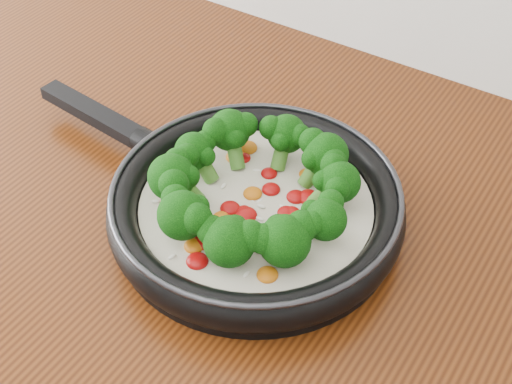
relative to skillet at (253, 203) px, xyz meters
The scene contains 1 object.
skillet is the anchor object (origin of this frame).
Camera 1 is at (0.23, 0.65, 1.47)m, focal length 51.70 mm.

